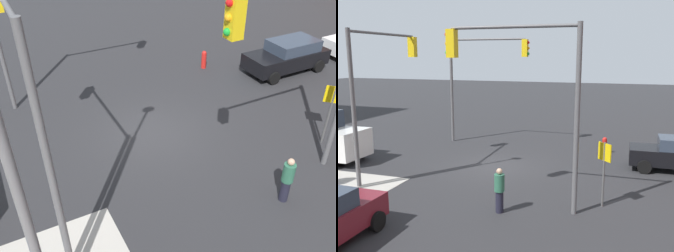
# 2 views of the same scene
# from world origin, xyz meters

# --- Properties ---
(ground_plane) EXTENTS (120.00, 120.00, 0.00)m
(ground_plane) POSITION_xyz_m (0.00, 0.00, 0.00)
(ground_plane) COLOR #28282B
(traffic_signal_nw_corner) EXTENTS (4.88, 0.36, 6.50)m
(traffic_signal_nw_corner) POSITION_xyz_m (-2.66, 4.50, 4.59)
(traffic_signal_nw_corner) COLOR #59595B
(traffic_signal_nw_corner) RESTS_ON ground
(traffic_signal_ne_corner) EXTENTS (0.36, 4.99, 6.50)m
(traffic_signal_ne_corner) POSITION_xyz_m (4.50, 2.62, 4.60)
(traffic_signal_ne_corner) COLOR #59595B
(traffic_signal_ne_corner) RESTS_ON ground
(street_lamp_corner) EXTENTS (1.92, 2.12, 8.00)m
(street_lamp_corner) POSITION_xyz_m (4.96, 5.52, 4.70)
(street_lamp_corner) COLOR slate
(street_lamp_corner) RESTS_ON ground
(warning_sign_two_way) EXTENTS (0.48, 0.48, 2.40)m
(warning_sign_two_way) POSITION_xyz_m (-5.40, 3.55, 1.64)
(warning_sign_two_way) COLOR #4C4C4C
(warning_sign_two_way) RESTS_ON ground
(fire_hydrant) EXTENTS (0.26, 0.26, 0.94)m
(fire_hydrant) POSITION_xyz_m (-5.00, -4.20, 0.49)
(fire_hydrant) COLOR red
(fire_hydrant) RESTS_ON ground
(sedan_black) EXTENTS (4.34, 2.02, 1.62)m
(sedan_black) POSITION_xyz_m (-8.56, -1.93, 0.84)
(sedan_black) COLOR black
(sedan_black) RESTS_ON ground
(pedestrian_crossing) EXTENTS (0.36, 0.36, 1.61)m
(pedestrian_crossing) POSITION_xyz_m (-2.00, 5.20, 0.83)
(pedestrian_crossing) COLOR #2D664C
(pedestrian_crossing) RESTS_ON ground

